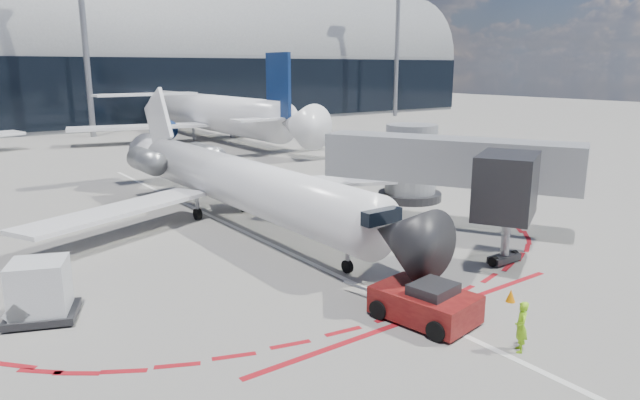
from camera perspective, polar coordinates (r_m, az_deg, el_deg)
ground at (r=28.79m, az=-6.56°, el=-3.66°), size 260.00×260.00×0.00m
apron_centerline at (r=30.48m, az=-8.43°, el=-2.75°), size 0.25×40.00×0.01m
apron_stop_bar at (r=20.20m, az=10.16°, el=-11.29°), size 14.00×0.25×0.01m
terminal_building at (r=90.03m, az=-28.14°, el=11.83°), size 150.00×24.15×24.00m
jet_bridge at (r=31.81m, az=11.64°, el=3.34°), size 10.03×15.20×4.90m
light_mast_centre at (r=74.50m, az=-22.54°, el=15.47°), size 0.70×0.70×25.00m
light_mast_east at (r=99.48m, az=7.72°, el=15.51°), size 0.70×0.70×25.00m
regional_jet at (r=31.39m, az=-8.90°, el=2.07°), size 22.61×27.88×6.98m
pushback_tug at (r=19.65m, az=10.47°, el=-10.11°), size 2.70×5.38×1.37m
ramp_worker at (r=18.31m, az=19.47°, el=-11.87°), size 0.67×0.67×1.57m
uld_container at (r=21.35m, az=-26.19°, el=-8.18°), size 2.73×2.55×2.06m
safety_cone_right at (r=21.99m, az=18.54°, el=-9.05°), size 0.34×0.34×0.48m
bg_airliner_1 at (r=69.27m, az=-11.27°, el=11.05°), size 37.10×39.28×12.00m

